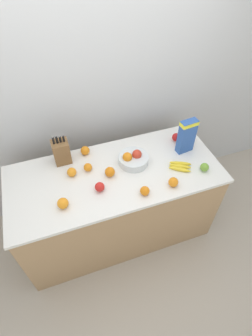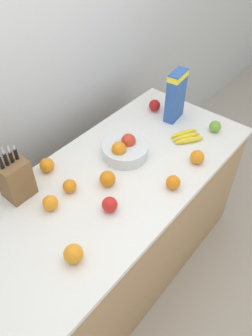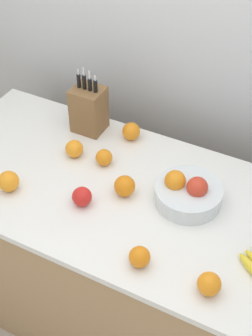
% 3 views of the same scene
% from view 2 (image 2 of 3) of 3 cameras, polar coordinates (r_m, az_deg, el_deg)
% --- Properties ---
extents(ground_plane, '(14.00, 14.00, 0.00)m').
position_cam_2_polar(ground_plane, '(2.52, -1.81, -16.46)').
color(ground_plane, '#B2A899').
extents(wall_back, '(9.00, 0.06, 2.60)m').
position_cam_2_polar(wall_back, '(1.95, -17.13, 14.86)').
color(wall_back, silver).
rests_on(wall_back, ground_plane).
extents(counter, '(1.84, 0.81, 0.90)m').
position_cam_2_polar(counter, '(2.14, -2.08, -10.40)').
color(counter, tan).
rests_on(counter, ground_plane).
extents(knife_block, '(0.14, 0.13, 0.32)m').
position_cam_2_polar(knife_block, '(1.72, -18.71, -1.78)').
color(knife_block, brown).
rests_on(knife_block, counter).
extents(cereal_box, '(0.16, 0.09, 0.33)m').
position_cam_2_polar(cereal_box, '(2.16, 8.68, 12.59)').
color(cereal_box, '#2D56A8').
rests_on(cereal_box, counter).
extents(fruit_bowl, '(0.27, 0.27, 0.13)m').
position_cam_2_polar(fruit_bowl, '(1.90, -0.19, 3.26)').
color(fruit_bowl, silver).
rests_on(fruit_bowl, counter).
extents(banana_bunch, '(0.22, 0.19, 0.03)m').
position_cam_2_polar(banana_bunch, '(2.07, 10.48, 5.38)').
color(banana_bunch, yellow).
rests_on(banana_bunch, counter).
extents(apple_rightmost, '(0.08, 0.08, 0.08)m').
position_cam_2_polar(apple_rightmost, '(1.62, -2.86, -6.38)').
color(apple_rightmost, red).
rests_on(apple_rightmost, counter).
extents(apple_leftmost, '(0.07, 0.07, 0.07)m').
position_cam_2_polar(apple_leftmost, '(2.16, 15.26, 6.99)').
color(apple_leftmost, '#6B9E33').
rests_on(apple_leftmost, counter).
extents(apple_front, '(0.08, 0.08, 0.08)m').
position_cam_2_polar(apple_front, '(2.29, 5.00, 10.82)').
color(apple_front, red).
rests_on(apple_front, counter).
extents(orange_front_right, '(0.07, 0.07, 0.07)m').
position_cam_2_polar(orange_front_right, '(1.73, -9.79, -3.12)').
color(orange_front_right, orange).
rests_on(orange_front_right, counter).
extents(orange_mid_left, '(0.08, 0.08, 0.08)m').
position_cam_2_polar(orange_mid_left, '(1.90, 12.29, 1.87)').
color(orange_mid_left, orange).
rests_on(orange_mid_left, counter).
extents(orange_front_center, '(0.08, 0.08, 0.08)m').
position_cam_2_polar(orange_front_center, '(1.66, -13.07, -5.95)').
color(orange_front_center, orange).
rests_on(orange_front_center, counter).
extents(orange_near_bowl, '(0.09, 0.09, 0.09)m').
position_cam_2_polar(orange_near_bowl, '(1.47, -9.15, -14.54)').
color(orange_near_bowl, orange).
rests_on(orange_near_bowl, counter).
extents(orange_front_left, '(0.08, 0.08, 0.08)m').
position_cam_2_polar(orange_front_left, '(1.86, -13.63, 0.46)').
color(orange_front_left, orange).
rests_on(orange_front_left, counter).
extents(orange_by_cereal, '(0.09, 0.09, 0.09)m').
position_cam_2_polar(orange_by_cereal, '(1.73, -3.25, -1.86)').
color(orange_by_cereal, orange).
rests_on(orange_by_cereal, counter).
extents(orange_back_center, '(0.08, 0.08, 0.08)m').
position_cam_2_polar(orange_back_center, '(1.74, 8.22, -2.49)').
color(orange_back_center, orange).
rests_on(orange_back_center, counter).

